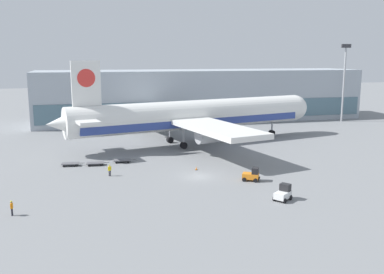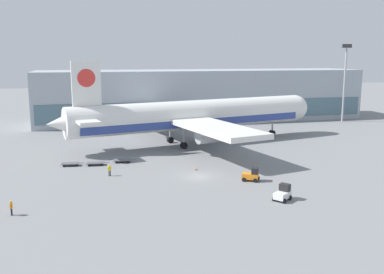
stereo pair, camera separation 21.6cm
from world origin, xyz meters
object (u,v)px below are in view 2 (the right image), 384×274
(baggage_dolly_third, at_px, (122,160))
(baggage_dolly_lead, at_px, (71,164))
(ground_crew_near, at_px, (11,207))
(airplane_main, at_px, (192,116))
(baggage_tug_mid, at_px, (283,193))
(ground_crew_far, at_px, (109,169))
(light_mast, at_px, (345,77))
(baggage_tug_foreground, at_px, (252,175))
(traffic_cone_near, at_px, (196,168))
(baggage_dolly_second, at_px, (95,163))

(baggage_dolly_third, bearing_deg, baggage_dolly_lead, -173.30)
(ground_crew_near, bearing_deg, baggage_dolly_third, -26.42)
(airplane_main, xyz_separation_m, ground_crew_near, (-29.45, -33.94, -4.80))
(baggage_tug_mid, bearing_deg, ground_crew_far, 104.05)
(baggage_dolly_third, xyz_separation_m, ground_crew_far, (-2.57, -7.99, 0.63))
(light_mast, relative_size, baggage_dolly_third, 5.60)
(baggage_dolly_lead, bearing_deg, ground_crew_far, -47.97)
(baggage_tug_mid, bearing_deg, baggage_tug_foreground, 57.11)
(airplane_main, height_order, baggage_tug_mid, airplane_main)
(light_mast, bearing_deg, baggage_tug_mid, -128.65)
(baggage_dolly_third, relative_size, ground_crew_far, 2.16)
(baggage_dolly_third, distance_m, ground_crew_far, 8.42)
(traffic_cone_near, bearing_deg, ground_crew_far, -179.39)
(airplane_main, bearing_deg, light_mast, 9.67)
(ground_crew_near, bearing_deg, baggage_tug_mid, -87.94)
(baggage_dolly_second, bearing_deg, baggage_dolly_third, 16.41)
(baggage_tug_mid, bearing_deg, ground_crew_near, 138.37)
(airplane_main, relative_size, traffic_cone_near, 101.33)
(baggage_dolly_lead, distance_m, ground_crew_far, 9.69)
(baggage_dolly_second, relative_size, ground_crew_near, 2.14)
(baggage_dolly_second, height_order, ground_crew_far, ground_crew_far)
(baggage_tug_foreground, distance_m, baggage_tug_mid, 8.87)
(baggage_tug_mid, height_order, baggage_dolly_third, baggage_tug_mid)
(light_mast, distance_m, baggage_dolly_lead, 79.76)
(baggage_dolly_lead, bearing_deg, airplane_main, 32.23)
(light_mast, relative_size, traffic_cone_near, 37.24)
(baggage_dolly_second, bearing_deg, traffic_cone_near, -19.57)
(ground_crew_near, bearing_deg, light_mast, -48.28)
(airplane_main, relative_size, baggage_dolly_third, 15.25)
(light_mast, xyz_separation_m, baggage_dolly_third, (-63.30, -32.39, -11.92))
(ground_crew_far, bearing_deg, baggage_dolly_third, -131.57)
(baggage_dolly_lead, distance_m, traffic_cone_near, 20.83)
(baggage_tug_foreground, relative_size, baggage_dolly_second, 0.75)
(light_mast, xyz_separation_m, traffic_cone_near, (-52.34, -40.24, -12.03))
(airplane_main, height_order, baggage_tug_foreground, airplane_main)
(light_mast, bearing_deg, baggage_dolly_second, -153.81)
(baggage_dolly_second, bearing_deg, ground_crew_near, -110.59)
(baggage_tug_foreground, relative_size, ground_crew_near, 1.60)
(baggage_tug_foreground, xyz_separation_m, traffic_cone_near, (-6.21, 7.80, -0.60))
(baggage_dolly_third, bearing_deg, light_mast, 31.63)
(baggage_tug_foreground, bearing_deg, traffic_cone_near, 157.75)
(baggage_dolly_second, relative_size, ground_crew_far, 2.16)
(baggage_dolly_third, bearing_deg, baggage_tug_mid, -49.47)
(airplane_main, bearing_deg, baggage_dolly_second, -159.67)
(ground_crew_far, bearing_deg, light_mast, -172.22)
(airplane_main, distance_m, baggage_tug_mid, 37.01)
(baggage_tug_foreground, bearing_deg, ground_crew_far, -171.99)
(baggage_dolly_third, relative_size, traffic_cone_near, 6.64)
(baggage_tug_foreground, height_order, traffic_cone_near, baggage_tug_foreground)
(airplane_main, relative_size, ground_crew_near, 32.56)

